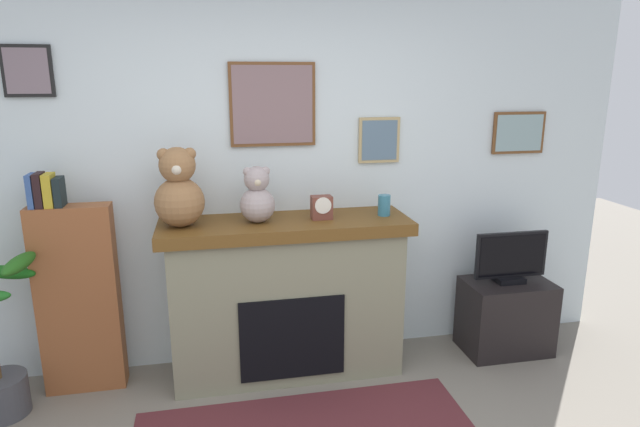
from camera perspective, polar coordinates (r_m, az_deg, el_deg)
back_wall at (r=3.75m, az=-5.94°, el=3.80°), size 5.20×0.15×2.60m
fireplace at (r=3.69m, az=-3.54°, el=-8.69°), size 1.62×0.55×1.08m
bookshelf at (r=3.76m, az=-24.21°, el=-7.87°), size 0.49×0.16×1.43m
tv_stand at (r=4.27m, az=18.98°, el=-10.20°), size 0.62×0.40×0.54m
television at (r=4.11m, az=19.50°, el=-4.52°), size 0.54×0.14×0.37m
candle_jar at (r=3.63m, az=6.78°, el=0.87°), size 0.08×0.08×0.14m
mantel_clock at (r=3.51m, az=0.17°, el=0.65°), size 0.13×0.10×0.15m
teddy_bear_cream at (r=3.42m, az=-14.66°, el=2.29°), size 0.31×0.31×0.49m
teddy_bear_tan at (r=3.44m, az=-6.64°, el=1.71°), size 0.22×0.22×0.36m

